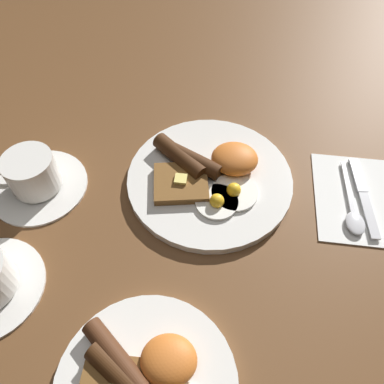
# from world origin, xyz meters

# --- Properties ---
(ground_plane) EXTENTS (3.00, 3.00, 0.00)m
(ground_plane) POSITION_xyz_m (0.00, 0.00, 0.00)
(ground_plane) COLOR brown
(breakfast_plate_near) EXTENTS (0.28, 0.28, 0.05)m
(breakfast_plate_near) POSITION_xyz_m (0.00, -0.00, 0.01)
(breakfast_plate_near) COLOR silver
(breakfast_plate_near) RESTS_ON ground_plane
(breakfast_plate_far) EXTENTS (0.23, 0.23, 0.05)m
(breakfast_plate_far) POSITION_xyz_m (0.06, 0.33, 0.01)
(breakfast_plate_far) COLOR silver
(breakfast_plate_far) RESTS_ON ground_plane
(teacup_near) EXTENTS (0.16, 0.16, 0.07)m
(teacup_near) POSITION_xyz_m (0.29, 0.03, 0.03)
(teacup_near) COLOR silver
(teacup_near) RESTS_ON ground_plane
(napkin) EXTENTS (0.15, 0.19, 0.01)m
(napkin) POSITION_xyz_m (-0.25, 0.02, 0.00)
(napkin) COLOR white
(napkin) RESTS_ON ground_plane
(knife) EXTENTS (0.02, 0.16, 0.01)m
(knife) POSITION_xyz_m (-0.26, 0.01, 0.01)
(knife) COLOR silver
(knife) RESTS_ON napkin
(spoon) EXTENTS (0.03, 0.16, 0.01)m
(spoon) POSITION_xyz_m (-0.24, 0.06, 0.01)
(spoon) COLOR silver
(spoon) RESTS_ON napkin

